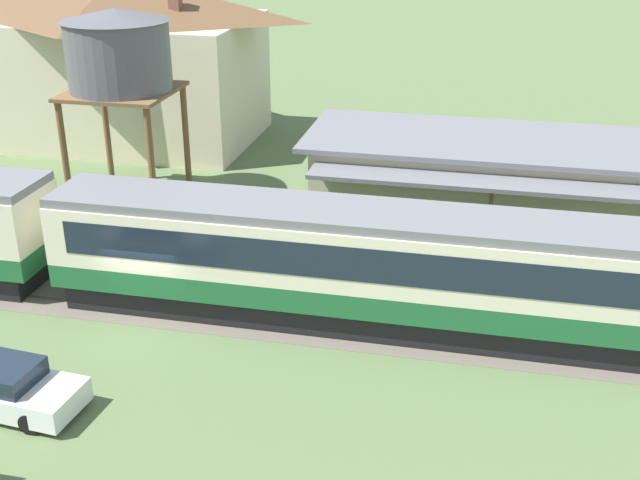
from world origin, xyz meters
The scene contains 7 objects.
ground_plane centered at (0.00, 0.00, 0.00)m, with size 600.00×600.00×0.00m, color #566B42.
passenger_train centered at (6.66, 1.02, 2.21)m, with size 60.27×2.87×3.98m.
railway_track centered at (10.81, 1.02, 0.01)m, with size 110.25×3.60×0.04m.
station_building centered at (10.83, 9.47, 2.04)m, with size 15.01×7.38×4.01m.
station_house_brown_roof centered at (-9.20, 18.87, 4.61)m, with size 14.87×9.59×8.94m.
water_tower centered at (-5.05, 9.79, 6.63)m, with size 4.59×4.59×8.48m.
parked_car_white centered at (-1.74, -5.64, 0.64)m, with size 4.48×2.15×1.37m.
Camera 1 is at (10.65, -21.62, 13.18)m, focal length 45.00 mm.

